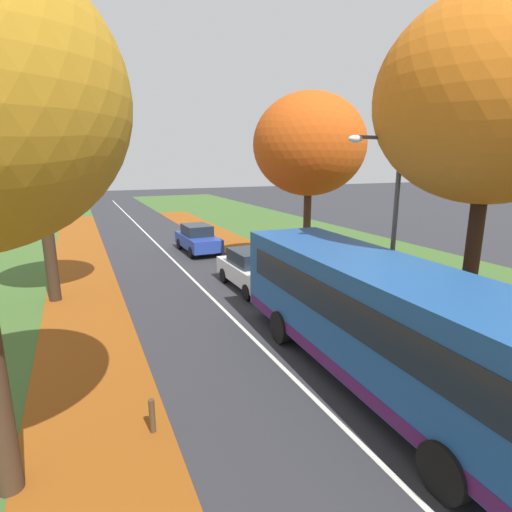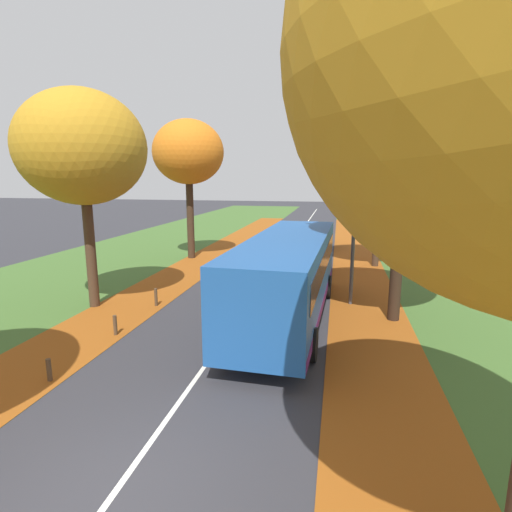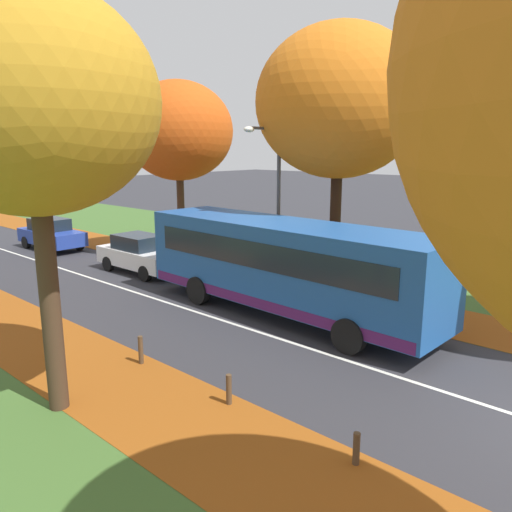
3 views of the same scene
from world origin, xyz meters
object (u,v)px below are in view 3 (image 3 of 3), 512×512
(bollard_third, at_px, (356,449))
(bollard_fifth, at_px, (141,350))
(tree_left_near, at_px, (32,102))
(tree_right_mid, at_px, (178,131))
(car_white_lead, at_px, (140,254))
(streetlamp_right, at_px, (273,190))
(car_blue_following, at_px, (51,234))
(tree_right_near, at_px, (339,103))
(bollard_fourth, at_px, (229,390))
(bus, at_px, (286,263))

(bollard_third, relative_size, bollard_fifth, 0.82)
(tree_left_near, relative_size, bollard_fifth, 11.31)
(tree_right_mid, distance_m, car_white_lead, 6.52)
(bollard_fifth, xyz_separation_m, streetlamp_right, (7.23, 1.81, 3.37))
(car_white_lead, xyz_separation_m, car_blue_following, (-0.16, 7.64, 0.00))
(bollard_fifth, bearing_deg, tree_right_near, 1.67)
(tree_right_near, relative_size, bollard_fifth, 13.14)
(streetlamp_right, distance_m, car_white_lead, 6.82)
(tree_right_near, distance_m, bollard_fourth, 11.56)
(tree_left_near, xyz_separation_m, bollard_third, (2.41, -5.58, -5.77))
(bollard_fifth, distance_m, bus, 5.48)
(tree_right_mid, distance_m, bollard_fourth, 16.35)
(car_blue_following, bearing_deg, bus, -90.25)
(car_white_lead, bearing_deg, bollard_fourth, -117.06)
(bollard_third, bearing_deg, car_white_lead, 68.23)
(bus, height_order, car_blue_following, bus)
(streetlamp_right, bearing_deg, bollard_fourth, -146.08)
(bollard_third, bearing_deg, tree_right_near, 35.13)
(streetlamp_right, bearing_deg, tree_right_near, -40.83)
(tree_left_near, height_order, bollard_fourth, tree_left_near)
(bollard_third, relative_size, bollard_fourth, 0.89)
(tree_right_mid, distance_m, bus, 11.23)
(bollard_fourth, bearing_deg, tree_left_near, 133.57)
(streetlamp_right, bearing_deg, tree_right_mid, 75.75)
(tree_right_near, distance_m, car_blue_following, 16.65)
(bollard_third, height_order, car_blue_following, car_blue_following)
(bollard_fourth, distance_m, streetlamp_right, 9.32)
(bollard_fifth, relative_size, streetlamp_right, 0.12)
(bollard_third, xyz_separation_m, car_blue_following, (5.35, 21.43, 0.52))
(tree_right_near, xyz_separation_m, streetlamp_right, (-1.79, 1.55, -3.07))
(tree_left_near, height_order, tree_right_mid, tree_right_mid)
(bollard_third, distance_m, bollard_fifth, 6.07)
(car_white_lead, height_order, car_blue_following, same)
(streetlamp_right, bearing_deg, bollard_third, -132.48)
(tree_left_near, distance_m, bollard_fifth, 6.20)
(tree_left_near, bearing_deg, car_blue_following, 63.93)
(tree_right_near, bearing_deg, bollard_fifth, -178.33)
(streetlamp_right, height_order, car_blue_following, streetlamp_right)
(tree_right_near, bearing_deg, car_blue_following, 103.61)
(car_blue_following, bearing_deg, car_white_lead, -88.80)
(streetlamp_right, relative_size, car_white_lead, 1.42)
(bollard_fourth, bearing_deg, bollard_third, -90.24)
(streetlamp_right, height_order, car_white_lead, streetlamp_right)
(bollard_fourth, xyz_separation_m, bollard_fifth, (-0.03, 3.04, 0.03))
(bus, relative_size, car_white_lead, 2.49)
(bus, bearing_deg, bollard_fourth, -152.92)
(bollard_third, bearing_deg, tree_left_near, 113.34)
(bollard_fourth, relative_size, bollard_fifth, 0.92)
(tree_right_near, height_order, bollard_fourth, tree_right_near)
(tree_left_near, distance_m, car_blue_following, 18.41)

